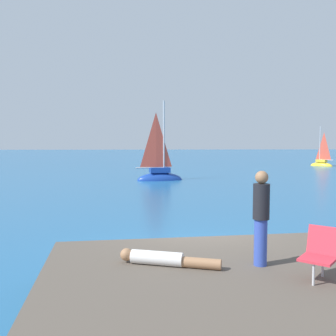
# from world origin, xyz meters

# --- Properties ---
(ground_plane) EXTENTS (160.00, 160.00, 0.00)m
(ground_plane) POSITION_xyz_m (0.00, 0.00, 0.00)
(ground_plane) COLOR #236093
(shore_ledge) EXTENTS (7.11, 5.43, 0.76)m
(shore_ledge) POSITION_xyz_m (0.46, -3.47, 0.38)
(shore_ledge) COLOR brown
(shore_ledge) RESTS_ON ground
(boulder_seaward) EXTENTS (1.61, 1.68, 0.85)m
(boulder_seaward) POSITION_xyz_m (0.00, -0.71, 0.00)
(boulder_seaward) COLOR #4C4B41
(boulder_seaward) RESTS_ON ground
(boulder_inland) EXTENTS (1.19, 1.26, 0.72)m
(boulder_inland) POSITION_xyz_m (0.54, -0.53, 0.00)
(boulder_inland) COLOR #4B4139
(boulder_inland) RESTS_ON ground
(sailboat_near) EXTENTS (3.22, 1.58, 5.87)m
(sailboat_near) POSITION_xyz_m (-0.60, 16.91, 0.32)
(sailboat_near) COLOR #193D99
(sailboat_near) RESTS_ON ground
(sailboat_far) EXTENTS (2.04, 2.26, 4.34)m
(sailboat_far) POSITION_xyz_m (15.86, 29.15, 0.24)
(sailboat_far) COLOR yellow
(sailboat_far) RESTS_ON ground
(person_sunbather) EXTENTS (1.72, 0.67, 0.25)m
(person_sunbather) POSITION_xyz_m (-0.88, -3.04, 0.87)
(person_sunbather) COLOR white
(person_sunbather) RESTS_ON shore_ledge
(person_standing) EXTENTS (0.28, 0.28, 1.62)m
(person_standing) POSITION_xyz_m (0.75, -3.09, 1.62)
(person_standing) COLOR #334CB2
(person_standing) RESTS_ON shore_ledge
(beach_chair) EXTENTS (0.75, 0.76, 0.80)m
(beach_chair) POSITION_xyz_m (1.49, -3.78, 1.20)
(beach_chair) COLOR #E03342
(beach_chair) RESTS_ON shore_ledge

